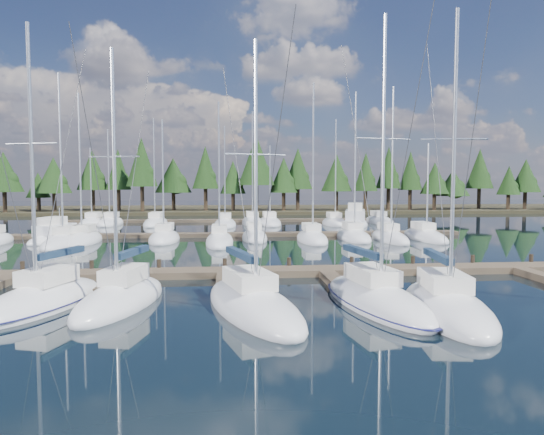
{
  "coord_description": "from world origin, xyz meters",
  "views": [
    {
      "loc": [
        0.2,
        -10.79,
        5.45
      ],
      "look_at": [
        3.2,
        22.0,
        3.21
      ],
      "focal_mm": 32.0,
      "sensor_mm": 36.0,
      "label": 1
    }
  ],
  "objects": [
    {
      "name": "main_dock",
      "position": [
        0.0,
        17.36,
        0.2
      ],
      "size": [
        44.0,
        6.13,
        0.9
      ],
      "color": "brown",
      "rests_on": "ground"
    },
    {
      "name": "front_sailboat_2",
      "position": [
        -4.61,
        11.3,
        0.29
      ],
      "size": [
        4.19,
        8.2,
        12.1
      ],
      "color": "silver",
      "rests_on": "ground"
    },
    {
      "name": "ground",
      "position": [
        0.0,
        30.0,
        0.0
      ],
      "size": [
        260.0,
        260.0,
        0.0
      ],
      "primitive_type": "plane",
      "color": "black",
      "rests_on": "ground"
    },
    {
      "name": "front_sailboat_5",
      "position": [
        9.38,
        8.59,
        0.28
      ],
      "size": [
        4.13,
        8.84,
        13.23
      ],
      "color": "silver",
      "rests_on": "ground"
    },
    {
      "name": "front_sailboat_1",
      "position": [
        -8.03,
        11.34,
        0.28
      ],
      "size": [
        5.24,
        8.68,
        13.09
      ],
      "color": "silver",
      "rests_on": "ground"
    },
    {
      "name": "back_docks",
      "position": [
        0.0,
        49.58,
        0.2
      ],
      "size": [
        50.0,
        21.8,
        0.4
      ],
      "color": "brown",
      "rests_on": "ground"
    },
    {
      "name": "motor_yacht_left",
      "position": [
        -16.37,
        37.31,
        0.44
      ],
      "size": [
        4.48,
        8.18,
        3.88
      ],
      "color": "silver",
      "rests_on": "ground"
    },
    {
      "name": "motor_yacht_right",
      "position": [
        17.09,
        52.19,
        0.54
      ],
      "size": [
        5.82,
        10.44,
        4.97
      ],
      "color": "silver",
      "rests_on": "ground"
    },
    {
      "name": "front_sailboat_3",
      "position": [
        1.22,
        9.78,
        0.27
      ],
      "size": [
        5.37,
        9.95,
        12.16
      ],
      "color": "silver",
      "rests_on": "ground"
    },
    {
      "name": "back_sailboat_rows",
      "position": [
        0.41,
        45.35,
        0.27
      ],
      "size": [
        45.74,
        32.64,
        16.18
      ],
      "color": "silver",
      "rests_on": "ground"
    },
    {
      "name": "tree_line",
      "position": [
        -1.72,
        80.19,
        7.47
      ],
      "size": [
        184.65,
        11.72,
        14.02
      ],
      "color": "black",
      "rests_on": "far_shore"
    },
    {
      "name": "front_sailboat_4",
      "position": [
        6.82,
        10.2,
        0.28
      ],
      "size": [
        4.38,
        9.77,
        13.49
      ],
      "color": "silver",
      "rests_on": "ground"
    },
    {
      "name": "far_shore",
      "position": [
        0.0,
        90.0,
        0.3
      ],
      "size": [
        220.0,
        30.0,
        0.6
      ],
      "primitive_type": "cube",
      "color": "#302B1A",
      "rests_on": "ground"
    }
  ]
}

